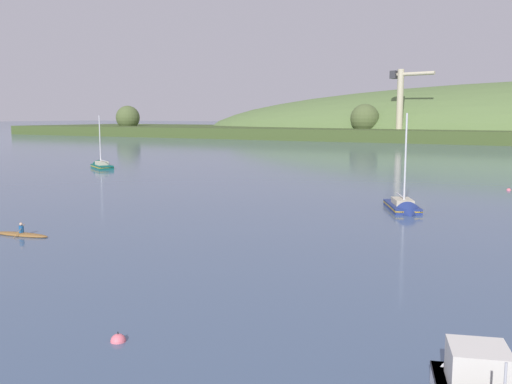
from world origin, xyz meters
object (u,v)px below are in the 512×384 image
(dockside_crane, at_px, (401,106))
(sailboat_midwater_white, at_px, (404,210))
(sailboat_far_left, at_px, (101,167))
(mooring_buoy_off_fishing_boat, at_px, (118,341))
(mooring_buoy_foreground, at_px, (509,190))
(canoe_with_paddler, at_px, (22,234))

(dockside_crane, relative_size, sailboat_midwater_white, 2.44)
(sailboat_far_left, height_order, mooring_buoy_off_fishing_boat, sailboat_far_left)
(sailboat_far_left, relative_size, mooring_buoy_foreground, 16.52)
(dockside_crane, relative_size, canoe_with_paddler, 5.24)
(sailboat_far_left, bearing_deg, canoe_with_paddler, 159.72)
(sailboat_far_left, bearing_deg, mooring_buoy_off_fishing_boat, 166.10)
(canoe_with_paddler, distance_m, mooring_buoy_foreground, 49.67)
(canoe_with_paddler, bearing_deg, dockside_crane, 86.63)
(sailboat_far_left, xyz_separation_m, mooring_buoy_foreground, (58.28, 2.39, -0.25))
(sailboat_midwater_white, xyz_separation_m, mooring_buoy_off_fishing_boat, (-1.57, -33.28, -0.08))
(dockside_crane, distance_m, canoe_with_paddler, 161.93)
(canoe_with_paddler, height_order, mooring_buoy_off_fishing_boat, canoe_with_paddler)
(sailboat_midwater_white, bearing_deg, canoe_with_paddler, -67.76)
(sailboat_far_left, relative_size, canoe_with_paddler, 2.07)
(dockside_crane, xyz_separation_m, sailboat_midwater_white, (37.94, -137.77, -11.19))
(sailboat_midwater_white, xyz_separation_m, sailboat_far_left, (-51.86, 16.81, 0.17))
(canoe_with_paddler, xyz_separation_m, mooring_buoy_foreground, (26.53, 41.99, -0.09))
(dockside_crane, height_order, mooring_buoy_off_fishing_boat, dockside_crane)
(sailboat_far_left, xyz_separation_m, mooring_buoy_off_fishing_boat, (50.29, -50.09, -0.25))
(sailboat_far_left, distance_m, mooring_buoy_off_fishing_boat, 70.98)
(mooring_buoy_foreground, bearing_deg, sailboat_far_left, -177.65)
(canoe_with_paddler, bearing_deg, sailboat_midwater_white, 38.87)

